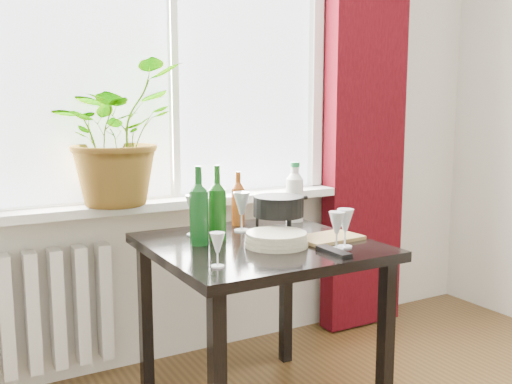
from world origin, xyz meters
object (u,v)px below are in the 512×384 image
radiator (19,315)px  wineglass_far_right (345,228)px  wineglass_back_center (242,211)px  wine_bottle_right (217,202)px  wine_bottle_left (199,205)px  wineglass_front_left (218,250)px  cleaning_bottle (295,192)px  potted_plant (115,133)px  cutting_board (328,238)px  fondue_pot (278,215)px  wineglass_back_left (194,215)px  wineglass_front_right (337,230)px  tv_remote (334,252)px  bottle_amber (238,198)px  table (259,264)px  plate_stack (276,239)px

radiator → wineglass_far_right: (1.10, -0.88, 0.44)m
wineglass_back_center → wine_bottle_right: bearing=-149.3°
wine_bottle_left → radiator: bearing=138.2°
wineglass_back_center → wineglass_front_left: 0.58m
wine_bottle_right → wineglass_back_center: 0.20m
wine_bottle_left → cleaning_bottle: bearing=19.4°
potted_plant → cutting_board: size_ratio=2.42×
wine_bottle_right → fondue_pot: size_ratio=1.26×
wineglass_back_center → wineglass_back_left: wineglass_back_center is taller
cleaning_bottle → cutting_board: cleaning_bottle is taller
wineglass_back_left → potted_plant: bearing=126.1°
radiator → wineglass_front_right: wineglass_front_right is taller
tv_remote → bottle_amber: bearing=96.3°
bottle_amber → wineglass_front_right: bearing=-79.3°
radiator → tv_remote: size_ratio=4.79×
wine_bottle_left → wineglass_front_left: bearing=-103.2°
bottle_amber → cleaning_bottle: bearing=-11.6°
wine_bottle_left → cutting_board: bearing=-20.2°
cleaning_bottle → wineglass_front_right: bearing=-106.7°
potted_plant → radiator: bearing=171.3°
cutting_board → table: bearing=158.2°
table → radiator: bearing=143.5°
table → fondue_pot: bearing=27.9°
bottle_amber → wineglass_back_left: 0.28m
wineglass_front_right → wineglass_front_left: 0.50m
table → wineglass_back_left: 0.35m
plate_stack → cleaning_bottle: bearing=48.7°
wineglass_front_right → fondue_pot: 0.34m
wine_bottle_left → wine_bottle_right: 0.11m
tv_remote → fondue_pot: bearing=91.7°
wineglass_front_left → fondue_pot: size_ratio=0.50×
cleaning_bottle → cutting_board: (-0.09, -0.39, -0.14)m
wine_bottle_left → potted_plant: bearing=111.0°
radiator → table: size_ratio=0.94×
wineglass_far_right → tv_remote: bearing=-148.1°
cleaning_bottle → cutting_board: 0.42m
radiator → table: table is taller
wine_bottle_right → wineglass_front_left: bearing=-115.6°
table → wine_bottle_right: wine_bottle_right is taller
radiator → wineglass_back_left: size_ratio=4.51×
radiator → fondue_pot: 1.22m
wineglass_far_right → wineglass_back_center: bearing=114.6°
radiator → wineglass_back_left: wineglass_back_left is taller
wine_bottle_right → bottle_amber: size_ratio=1.23×
table → wine_bottle_left: wine_bottle_left is taller
table → fondue_pot: (0.14, 0.07, 0.18)m
wineglass_far_right → wineglass_front_left: wineglass_far_right is taller
wine_bottle_left → wineglass_far_right: (0.47, -0.32, -0.08)m
wineglass_back_left → cutting_board: wineglass_back_left is taller
bottle_amber → tv_remote: bearing=-84.5°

